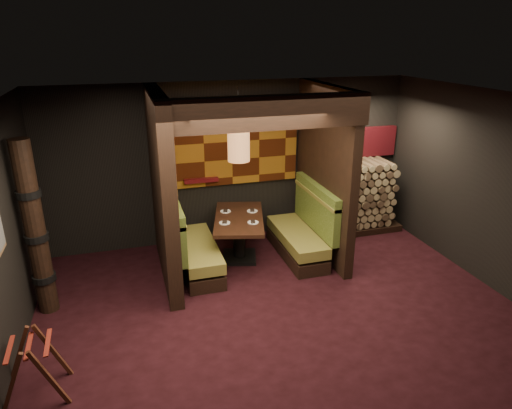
% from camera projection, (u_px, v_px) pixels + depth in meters
% --- Properties ---
extents(floor, '(6.50, 5.50, 0.02)m').
position_uv_depth(floor, '(283.00, 317.00, 6.16)').
color(floor, black).
rests_on(floor, ground).
extents(ceiling, '(6.50, 5.50, 0.02)m').
position_uv_depth(ceiling, '(289.00, 102.00, 5.15)').
color(ceiling, black).
rests_on(ceiling, ground).
extents(wall_back, '(6.50, 0.02, 2.85)m').
position_uv_depth(wall_back, '(233.00, 162.00, 8.13)').
color(wall_back, black).
rests_on(wall_back, ground).
extents(wall_front, '(6.50, 0.02, 2.85)m').
position_uv_depth(wall_front, '(422.00, 365.00, 3.18)').
color(wall_front, black).
rests_on(wall_front, ground).
extents(wall_right, '(0.02, 5.50, 2.85)m').
position_uv_depth(wall_right, '(500.00, 194.00, 6.52)').
color(wall_right, black).
rests_on(wall_right, ground).
extents(partition_left, '(0.20, 2.20, 2.85)m').
position_uv_depth(partition_left, '(162.00, 188.00, 6.77)').
color(partition_left, black).
rests_on(partition_left, floor).
extents(partition_right, '(0.15, 2.10, 2.85)m').
position_uv_depth(partition_right, '(324.00, 173.00, 7.53)').
color(partition_right, black).
rests_on(partition_right, floor).
extents(header_beam, '(2.85, 0.18, 0.44)m').
position_uv_depth(header_beam, '(267.00, 113.00, 5.85)').
color(header_beam, black).
rests_on(header_beam, partition_left).
extents(tapa_back_panel, '(2.40, 0.06, 1.55)m').
position_uv_depth(tapa_back_panel, '(232.00, 141.00, 7.94)').
color(tapa_back_panel, '#9A5E15').
rests_on(tapa_back_panel, wall_back).
extents(tapa_side_panel, '(0.04, 1.85, 1.45)m').
position_uv_depth(tapa_side_panel, '(167.00, 157.00, 6.81)').
color(tapa_side_panel, '#9A5E15').
rests_on(tapa_side_panel, partition_left).
extents(lacquer_shelf, '(0.60, 0.12, 0.07)m').
position_uv_depth(lacquer_shelf, '(201.00, 180.00, 7.96)').
color(lacquer_shelf, '#570E12').
rests_on(lacquer_shelf, wall_back).
extents(booth_bench_left, '(0.68, 1.60, 1.14)m').
position_uv_depth(booth_bench_left, '(192.00, 247.00, 7.24)').
color(booth_bench_left, black).
rests_on(booth_bench_left, floor).
extents(booth_bench_right, '(0.68, 1.60, 1.14)m').
position_uv_depth(booth_bench_right, '(303.00, 233.00, 7.75)').
color(booth_bench_right, black).
rests_on(booth_bench_right, floor).
extents(dining_table, '(1.12, 1.59, 0.76)m').
position_uv_depth(dining_table, '(239.00, 230.00, 7.56)').
color(dining_table, black).
rests_on(dining_table, floor).
extents(place_settings, '(0.74, 0.77, 0.03)m').
position_uv_depth(place_settings, '(239.00, 216.00, 7.47)').
color(place_settings, white).
rests_on(place_settings, dining_table).
extents(pendant_lamp, '(0.34, 0.34, 1.12)m').
position_uv_depth(pendant_lamp, '(239.00, 147.00, 7.01)').
color(pendant_lamp, '#A7693A').
rests_on(pendant_lamp, ceiling).
extents(luggage_rack, '(0.71, 0.51, 0.76)m').
position_uv_depth(luggage_rack, '(33.00, 365.00, 4.71)').
color(luggage_rack, '#442114').
rests_on(luggage_rack, floor).
extents(totem_column, '(0.31, 0.31, 2.40)m').
position_uv_depth(totem_column, '(35.00, 231.00, 5.91)').
color(totem_column, black).
rests_on(totem_column, floor).
extents(firewood_stack, '(1.73, 0.70, 1.36)m').
position_uv_depth(firewood_stack, '(356.00, 197.00, 8.63)').
color(firewood_stack, black).
rests_on(firewood_stack, floor).
extents(mosaic_header, '(1.83, 0.10, 0.56)m').
position_uv_depth(mosaic_header, '(351.00, 143.00, 8.59)').
color(mosaic_header, maroon).
rests_on(mosaic_header, wall_back).
extents(bay_front_post, '(0.08, 0.08, 2.85)m').
position_uv_depth(bay_front_post, '(323.00, 168.00, 7.78)').
color(bay_front_post, black).
rests_on(bay_front_post, floor).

